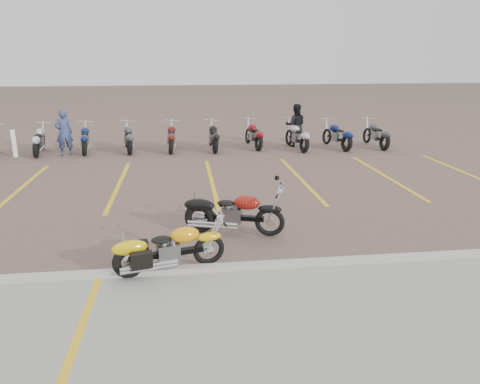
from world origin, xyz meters
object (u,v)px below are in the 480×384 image
Objects in this scene: yellow_cruiser at (167,250)px; bollard at (14,144)px; flame_cruiser at (232,215)px; person_a at (64,133)px; person_b at (296,125)px.

bollard is (-5.79, 10.27, 0.10)m from yellow_cruiser.
yellow_cruiser is 2.06m from flame_cruiser.
flame_cruiser is at bearing 101.38° from person_a.
bollard is at bearing 105.66° from yellow_cruiser.
bollard is at bearing 13.77° from person_b.
person_b reaches higher than bollard.
person_a is (-5.29, 8.71, 0.42)m from flame_cruiser.
yellow_cruiser is at bearing -111.46° from flame_cruiser.
person_b is (3.63, 9.42, 0.43)m from flame_cruiser.
flame_cruiser is 10.11m from person_b.
flame_cruiser is 1.21× the size of person_a.
bollard is at bearing -18.45° from person_a.
flame_cruiser reaches higher than yellow_cruiser.
person_b is at bearing 86.25° from flame_cruiser.
yellow_cruiser is 1.13× the size of person_a.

